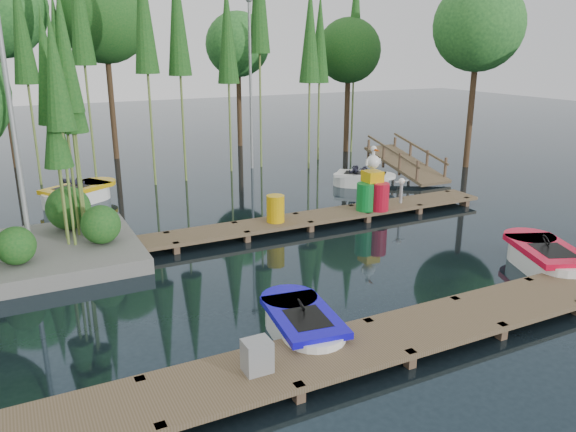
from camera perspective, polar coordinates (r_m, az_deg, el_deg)
name	(u,v)px	position (r m, az deg, el deg)	size (l,w,h in m)	color
ground_plane	(279,266)	(14.06, -0.90, -5.09)	(90.00, 90.00, 0.00)	#1A2831
near_dock	(388,338)	(10.48, 10.15, -12.11)	(18.00, 1.50, 0.50)	brown
far_dock	(273,224)	(16.51, -1.58, -0.85)	(15.00, 1.20, 0.50)	brown
tree_screen	(101,21)	(22.63, -18.48, 18.28)	(34.42, 18.53, 10.31)	#432E1C
lamp_island	(8,93)	(14.26, -26.56, 11.13)	(0.30, 0.30, 7.25)	gray
lamp_rear	(250,70)	(24.72, -3.85, 14.58)	(0.30, 0.30, 7.25)	gray
ramp	(406,163)	(23.87, 11.86, 5.28)	(1.50, 3.94, 1.49)	brown
boat_blue	(303,326)	(10.71, 1.49, -11.10)	(1.43, 2.61, 0.84)	white
boat_red	(545,259)	(15.13, 24.69, -3.97)	(2.23, 3.08, 0.95)	white
boat_yellow_far	(78,194)	(20.90, -20.56, 2.10)	(3.07, 2.58, 1.42)	white
boat_white_far	(362,180)	(22.10, 7.51, 3.70)	(2.52, 2.44, 1.15)	white
utility_cabinet	(257,356)	(9.17, -3.16, -14.00)	(0.44, 0.37, 0.54)	gray
yellow_barrel	(275,209)	(16.41, -1.28, 0.75)	(0.53, 0.53, 0.79)	#D5A20B
drum_cluster	(374,191)	(17.88, 8.68, 2.57)	(1.16, 1.07, 2.01)	#0D7629
seagull_post	(401,186)	(18.72, 11.45, 2.99)	(0.52, 0.28, 0.84)	gray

